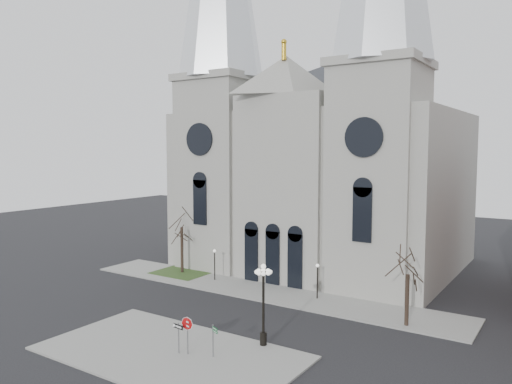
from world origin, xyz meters
The scene contains 13 objects.
ground centered at (0.00, 0.00, 0.00)m, with size 160.00×160.00×0.00m, color black.
sidewalk_near centered at (3.00, -5.00, 0.07)m, with size 18.00×10.00×0.14m, color gray.
sidewalk_far centered at (0.00, 11.00, 0.07)m, with size 40.00×6.00×0.14m, color gray.
grass_patch centered at (-11.00, 12.00, 0.09)m, with size 6.00×5.00×0.18m, color #314C20.
cathedral centered at (0.00, 22.86, 18.48)m, with size 33.00×26.66×54.00m.
tree_left centered at (-11.00, 12.00, 5.58)m, with size 3.20×3.20×7.50m.
tree_right centered at (15.00, 9.00, 4.47)m, with size 3.20×3.20×6.00m.
ped_lamp_left centered at (-6.00, 11.50, 2.33)m, with size 0.32×0.32×3.26m.
ped_lamp_right centered at (6.00, 11.50, 2.33)m, with size 0.32×0.32×3.26m.
stop_sign centered at (4.24, -4.60, 1.97)m, with size 0.90×0.28×2.57m.
globe_lamp centered at (7.70, -0.50, 3.80)m, with size 1.48×1.48×5.83m.
one_way_sign centered at (3.63, -4.82, 1.57)m, with size 0.92×0.14×2.10m.
street_name_sign centered at (6.04, -4.07, 1.44)m, with size 0.66×0.32×2.19m.
Camera 1 is at (25.98, -29.38, 14.01)m, focal length 35.00 mm.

